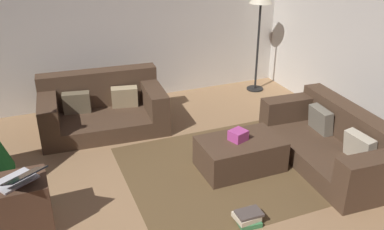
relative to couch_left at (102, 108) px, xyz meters
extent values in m
plane|color=#93704C|center=(0.11, -2.25, -0.28)|extent=(6.40, 6.40, 0.00)
cube|color=beige|center=(0.11, 0.89, 1.02)|extent=(6.40, 0.12, 2.60)
cube|color=#473323|center=(-0.01, -0.10, -0.17)|extent=(1.70, 1.08, 0.22)
cube|color=#473323|center=(0.02, 0.26, 0.20)|extent=(1.65, 0.36, 0.51)
cube|color=#473323|center=(0.69, -0.16, 0.11)|extent=(0.31, 0.98, 0.33)
cube|color=#473323|center=(-0.70, -0.05, 0.11)|extent=(0.31, 0.98, 0.33)
cube|color=tan|center=(0.33, 0.03, 0.09)|extent=(0.38, 0.23, 0.31)
cube|color=brown|center=(-0.32, 0.08, 0.09)|extent=(0.38, 0.21, 0.31)
cube|color=#473323|center=(2.26, -1.96, -0.17)|extent=(0.99, 1.86, 0.23)
cube|color=#473323|center=(2.58, -1.98, 0.15)|extent=(0.35, 1.82, 0.40)
cube|color=#473323|center=(2.21, -2.75, 0.10)|extent=(0.89, 0.29, 0.30)
cube|color=#473323|center=(2.31, -1.18, 0.10)|extent=(0.89, 0.29, 0.30)
cube|color=#BCB299|center=(2.36, -2.33, 0.10)|extent=(0.17, 0.37, 0.31)
cube|color=#716B5B|center=(2.40, -1.61, 0.10)|extent=(0.18, 0.37, 0.31)
cube|color=#473323|center=(1.25, -1.68, -0.10)|extent=(0.94, 0.59, 0.37)
cube|color=#B23F8C|center=(1.22, -1.66, 0.14)|extent=(0.23, 0.22, 0.12)
cube|color=black|center=(1.18, -1.61, 0.10)|extent=(0.06, 0.16, 0.02)
cube|color=#4C3323|center=(-1.11, -1.85, -0.02)|extent=(0.52, 0.44, 0.52)
cube|color=silver|center=(-1.11, -1.85, 0.25)|extent=(0.42, 0.38, 0.02)
cube|color=black|center=(-1.02, -1.99, 0.37)|extent=(0.41, 0.37, 0.11)
cube|color=#387A47|center=(0.86, -2.60, -0.25)|extent=(0.23, 0.19, 0.05)
cube|color=beige|center=(0.85, -2.57, -0.20)|extent=(0.23, 0.21, 0.05)
cube|color=#4C423D|center=(0.87, -2.58, -0.17)|extent=(0.25, 0.17, 0.03)
cylinder|color=black|center=(2.67, 0.41, -0.27)|extent=(0.28, 0.28, 0.02)
cylinder|color=black|center=(2.67, 0.41, 0.44)|extent=(0.04, 0.04, 1.45)
cube|color=brown|center=(1.25, -1.68, -0.28)|extent=(2.60, 2.00, 0.01)
camera|label=1|loc=(-0.82, -5.27, 2.34)|focal=38.66mm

